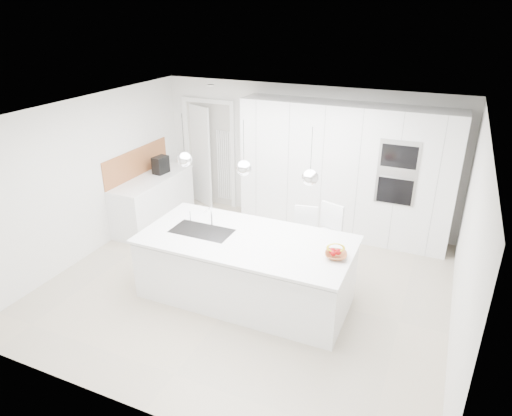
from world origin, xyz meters
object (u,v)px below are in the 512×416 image
at_px(fruit_bowl, 336,255).
at_px(bar_stool_left, 302,243).
at_px(bar_stool_right, 328,245).
at_px(island_base, 245,270).
at_px(espresso_machine, 161,165).

distance_m(fruit_bowl, bar_stool_left, 1.17).
bearing_deg(bar_stool_right, fruit_bowl, -50.87).
bearing_deg(island_base, bar_stool_right, 44.35).
bearing_deg(bar_stool_left, island_base, -131.95).
bearing_deg(bar_stool_left, espresso_machine, 152.24).
bearing_deg(bar_stool_left, bar_stool_right, -10.10).
xyz_separation_m(island_base, bar_stool_left, (0.52, 0.87, 0.10)).
distance_m(island_base, bar_stool_left, 1.02).
relative_size(fruit_bowl, bar_stool_left, 0.26).
height_order(island_base, bar_stool_left, bar_stool_left).
xyz_separation_m(island_base, espresso_machine, (-2.53, 1.78, 0.63)).
bearing_deg(fruit_bowl, bar_stool_right, 110.33).
bearing_deg(fruit_bowl, espresso_machine, 154.91).
bearing_deg(bar_stool_right, island_base, -116.85).
height_order(bar_stool_left, bar_stool_right, bar_stool_right).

